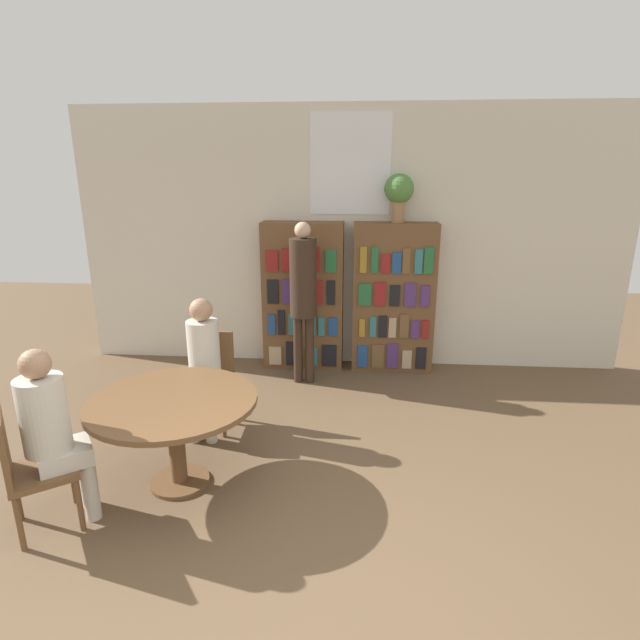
{
  "coord_description": "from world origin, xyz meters",
  "views": [
    {
      "loc": [
        0.13,
        -1.92,
        2.26
      ],
      "look_at": [
        -0.2,
        2.15,
        1.05
      ],
      "focal_mm": 28.0,
      "sensor_mm": 36.0,
      "label": 1
    }
  ],
  "objects_px": {
    "seated_reader_right": "(53,426)",
    "seated_reader_left": "(203,359)",
    "chair_left_side": "(210,375)",
    "bookshelf_left": "(303,297)",
    "chair_near_camera": "(27,465)",
    "bookshelf_right": "(393,298)",
    "flower_vase": "(399,191)",
    "reading_table": "(174,413)",
    "librarian_standing": "(303,288)"
  },
  "relations": [
    {
      "from": "flower_vase",
      "to": "seated_reader_left",
      "type": "height_order",
      "value": "flower_vase"
    },
    {
      "from": "bookshelf_right",
      "to": "reading_table",
      "type": "bearing_deg",
      "value": -124.72
    },
    {
      "from": "chair_left_side",
      "to": "seated_reader_left",
      "type": "relative_size",
      "value": 0.7
    },
    {
      "from": "librarian_standing",
      "to": "bookshelf_left",
      "type": "bearing_deg",
      "value": 97.11
    },
    {
      "from": "chair_near_camera",
      "to": "chair_left_side",
      "type": "relative_size",
      "value": 1.0
    },
    {
      "from": "bookshelf_right",
      "to": "flower_vase",
      "type": "distance_m",
      "value": 1.2
    },
    {
      "from": "reading_table",
      "to": "librarian_standing",
      "type": "xyz_separation_m",
      "value": [
        0.73,
        1.98,
        0.5
      ]
    },
    {
      "from": "chair_left_side",
      "to": "librarian_standing",
      "type": "relative_size",
      "value": 0.49
    },
    {
      "from": "bookshelf_left",
      "to": "chair_near_camera",
      "type": "relative_size",
      "value": 1.98
    },
    {
      "from": "bookshelf_right",
      "to": "seated_reader_left",
      "type": "relative_size",
      "value": 1.39
    },
    {
      "from": "bookshelf_right",
      "to": "seated_reader_left",
      "type": "bearing_deg",
      "value": -135.33
    },
    {
      "from": "seated_reader_left",
      "to": "chair_left_side",
      "type": "bearing_deg",
      "value": -90.0
    },
    {
      "from": "chair_near_camera",
      "to": "seated_reader_left",
      "type": "height_order",
      "value": "seated_reader_left"
    },
    {
      "from": "chair_left_side",
      "to": "seated_reader_right",
      "type": "bearing_deg",
      "value": 65.99
    },
    {
      "from": "bookshelf_right",
      "to": "chair_left_side",
      "type": "distance_m",
      "value": 2.35
    },
    {
      "from": "reading_table",
      "to": "seated_reader_left",
      "type": "xyz_separation_m",
      "value": [
        -0.01,
        0.77,
        0.12
      ]
    },
    {
      "from": "bookshelf_right",
      "to": "reading_table",
      "type": "height_order",
      "value": "bookshelf_right"
    },
    {
      "from": "flower_vase",
      "to": "chair_near_camera",
      "type": "relative_size",
      "value": 0.6
    },
    {
      "from": "flower_vase",
      "to": "chair_left_side",
      "type": "distance_m",
      "value": 2.82
    },
    {
      "from": "chair_left_side",
      "to": "bookshelf_right",
      "type": "bearing_deg",
      "value": -139.5
    },
    {
      "from": "bookshelf_right",
      "to": "seated_reader_right",
      "type": "relative_size",
      "value": 1.4
    },
    {
      "from": "reading_table",
      "to": "chair_left_side",
      "type": "relative_size",
      "value": 1.39
    },
    {
      "from": "flower_vase",
      "to": "librarian_standing",
      "type": "distance_m",
      "value": 1.49
    },
    {
      "from": "bookshelf_right",
      "to": "seated_reader_left",
      "type": "height_order",
      "value": "bookshelf_right"
    },
    {
      "from": "reading_table",
      "to": "seated_reader_left",
      "type": "relative_size",
      "value": 0.98
    },
    {
      "from": "bookshelf_right",
      "to": "chair_near_camera",
      "type": "xyz_separation_m",
      "value": [
        -2.48,
        -3.05,
        -0.38
      ]
    },
    {
      "from": "reading_table",
      "to": "librarian_standing",
      "type": "relative_size",
      "value": 0.68
    },
    {
      "from": "bookshelf_right",
      "to": "chair_near_camera",
      "type": "distance_m",
      "value": 3.95
    },
    {
      "from": "flower_vase",
      "to": "bookshelf_right",
      "type": "bearing_deg",
      "value": -155.34
    },
    {
      "from": "chair_near_camera",
      "to": "seated_reader_left",
      "type": "bearing_deg",
      "value": 114.0
    },
    {
      "from": "bookshelf_left",
      "to": "chair_near_camera",
      "type": "distance_m",
      "value": 3.39
    },
    {
      "from": "bookshelf_right",
      "to": "seated_reader_right",
      "type": "distance_m",
      "value": 3.77
    },
    {
      "from": "flower_vase",
      "to": "seated_reader_right",
      "type": "distance_m",
      "value": 4.01
    },
    {
      "from": "chair_near_camera",
      "to": "seated_reader_left",
      "type": "distance_m",
      "value": 1.55
    },
    {
      "from": "flower_vase",
      "to": "seated_reader_right",
      "type": "xyz_separation_m",
      "value": [
        -2.35,
        -2.95,
        -1.36
      ]
    },
    {
      "from": "chair_left_side",
      "to": "seated_reader_left",
      "type": "xyz_separation_m",
      "value": [
        0.0,
        -0.18,
        0.23
      ]
    },
    {
      "from": "flower_vase",
      "to": "seated_reader_left",
      "type": "relative_size",
      "value": 0.43
    },
    {
      "from": "bookshelf_right",
      "to": "librarian_standing",
      "type": "bearing_deg",
      "value": -153.22
    },
    {
      "from": "flower_vase",
      "to": "seated_reader_right",
      "type": "relative_size",
      "value": 0.43
    },
    {
      "from": "reading_table",
      "to": "seated_reader_right",
      "type": "relative_size",
      "value": 0.99
    },
    {
      "from": "librarian_standing",
      "to": "bookshelf_right",
      "type": "bearing_deg",
      "value": 26.78
    },
    {
      "from": "bookshelf_left",
      "to": "librarian_standing",
      "type": "xyz_separation_m",
      "value": [
        0.06,
        -0.5,
        0.22
      ]
    },
    {
      "from": "chair_near_camera",
      "to": "chair_left_side",
      "type": "height_order",
      "value": "same"
    },
    {
      "from": "reading_table",
      "to": "seated_reader_left",
      "type": "height_order",
      "value": "seated_reader_left"
    },
    {
      "from": "reading_table",
      "to": "librarian_standing",
      "type": "height_order",
      "value": "librarian_standing"
    },
    {
      "from": "seated_reader_left",
      "to": "bookshelf_left",
      "type": "bearing_deg",
      "value": -112.64
    },
    {
      "from": "seated_reader_left",
      "to": "chair_near_camera",
      "type": "bearing_deg",
      "value": 60.0
    },
    {
      "from": "bookshelf_left",
      "to": "flower_vase",
      "type": "height_order",
      "value": "flower_vase"
    },
    {
      "from": "seated_reader_right",
      "to": "seated_reader_left",
      "type": "bearing_deg",
      "value": 116.98
    },
    {
      "from": "seated_reader_right",
      "to": "chair_near_camera",
      "type": "bearing_deg",
      "value": -90.0
    }
  ]
}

